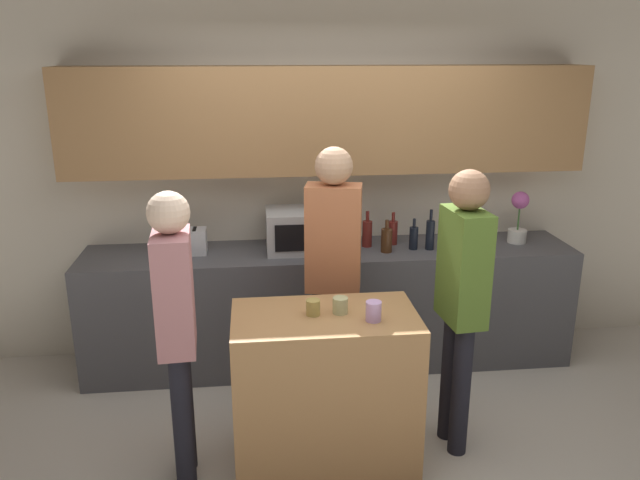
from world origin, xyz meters
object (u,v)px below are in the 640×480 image
at_px(potted_plant, 519,217).
at_px(bottle_3, 414,238).
at_px(person_right, 333,259).
at_px(cup_2, 340,305).
at_px(bottle_2, 393,232).
at_px(person_left, 462,289).
at_px(bottle_1, 387,240).
at_px(bottle_4, 430,234).
at_px(person_center, 176,316).
at_px(cup_1, 374,311).
at_px(toaster, 188,241).
at_px(microwave, 302,230).
at_px(cup_0, 313,307).
at_px(bottle_0, 367,233).

xyz_separation_m(potted_plant, bottle_3, (-0.83, -0.08, -0.11)).
height_order(bottle_3, person_right, person_right).
xyz_separation_m(potted_plant, cup_2, (-1.53, -1.22, -0.13)).
xyz_separation_m(bottle_2, person_left, (0.12, -1.22, 0.02)).
relative_size(bottle_1, person_right, 0.14).
relative_size(bottle_2, cup_2, 2.76).
bearing_deg(bottle_1, bottle_4, 4.54).
bearing_deg(cup_2, bottle_4, 53.88).
xyz_separation_m(person_left, person_center, (-1.58, -0.13, -0.04)).
distance_m(bottle_4, cup_1, 1.41).
bearing_deg(person_right, bottle_2, -114.51).
bearing_deg(bottle_2, cup_2, -114.36).
distance_m(toaster, person_left, 2.01).
distance_m(bottle_2, person_center, 1.98).
xyz_separation_m(cup_2, person_center, (-0.88, -0.07, 0.01)).
bearing_deg(toaster, bottle_1, -4.84).
bearing_deg(potted_plant, bottle_1, -173.37).
height_order(bottle_1, bottle_3, bottle_1).
distance_m(bottle_2, cup_2, 1.40).
xyz_separation_m(toaster, bottle_2, (1.51, 0.06, 0.00)).
relative_size(microwave, person_left, 0.31).
bearing_deg(cup_2, cup_0, -176.39).
height_order(cup_0, person_right, person_right).
relative_size(toaster, bottle_2, 1.05).
distance_m(bottle_2, bottle_3, 0.18).
distance_m(microwave, cup_1, 1.37).
relative_size(toaster, bottle_1, 1.08).
relative_size(microwave, cup_2, 5.80).
distance_m(bottle_3, person_right, 0.91).
height_order(bottle_3, person_center, person_center).
bearing_deg(bottle_4, person_center, -144.85).
bearing_deg(toaster, person_right, -35.63).
bearing_deg(bottle_2, bottle_4, -32.03).
bearing_deg(cup_0, person_center, -175.32).
bearing_deg(cup_2, bottle_1, 65.86).
xyz_separation_m(cup_0, cup_1, (0.31, -0.11, 0.01)).
bearing_deg(person_left, toaster, 49.28).
bearing_deg(cup_0, bottle_4, 49.42).
relative_size(cup_1, person_right, 0.06).
bearing_deg(bottle_2, person_right, -126.42).
height_order(microwave, cup_2, microwave).
distance_m(toaster, bottle_2, 1.51).
relative_size(potted_plant, cup_0, 4.52).
bearing_deg(bottle_2, toaster, -177.81).
xyz_separation_m(toaster, bottle_0, (1.31, 0.02, 0.01)).
height_order(potted_plant, bottle_1, potted_plant).
bearing_deg(microwave, person_right, -78.57).
relative_size(bottle_4, person_left, 0.18).
distance_m(potted_plant, person_center, 2.73).
height_order(microwave, bottle_2, microwave).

